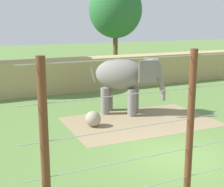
% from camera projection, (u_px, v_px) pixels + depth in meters
% --- Properties ---
extents(ground_plane, '(120.00, 120.00, 0.00)m').
position_uv_depth(ground_plane, '(177.00, 156.00, 11.70)').
color(ground_plane, '#5B7F3D').
extents(dirt_patch, '(7.14, 4.67, 0.01)m').
position_uv_depth(dirt_patch, '(140.00, 121.00, 15.72)').
color(dirt_patch, '#937F5B').
rests_on(dirt_patch, ground).
extents(embankment_wall, '(36.00, 1.80, 2.24)m').
position_uv_depth(embankment_wall, '(67.00, 75.00, 22.40)').
color(embankment_wall, tan).
rests_on(embankment_wall, ground).
extents(elephant, '(3.39, 3.16, 2.92)m').
position_uv_depth(elephant, '(126.00, 77.00, 16.69)').
color(elephant, gray).
rests_on(elephant, ground).
extents(enrichment_ball, '(0.73, 0.73, 0.73)m').
position_uv_depth(enrichment_ball, '(93.00, 119.00, 14.89)').
color(enrichment_ball, gray).
rests_on(enrichment_ball, ground).
extents(tree_left_of_centre, '(4.86, 4.86, 8.32)m').
position_uv_depth(tree_left_of_centre, '(115.00, 10.00, 29.70)').
color(tree_left_of_centre, brown).
rests_on(tree_left_of_centre, ground).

